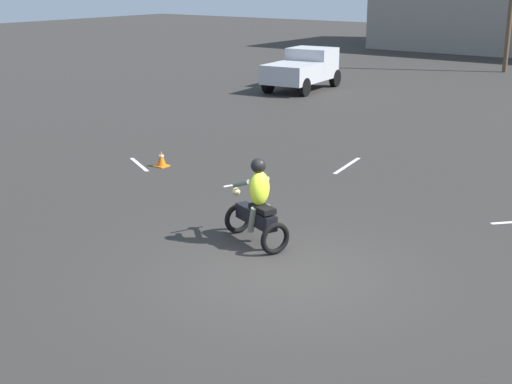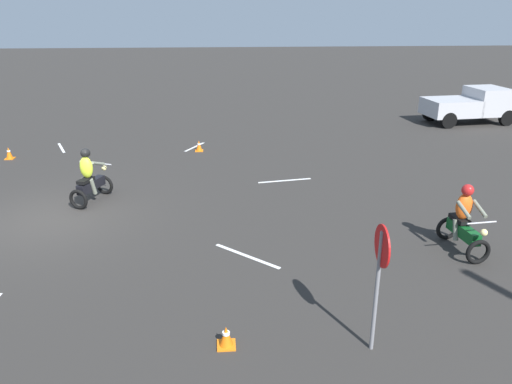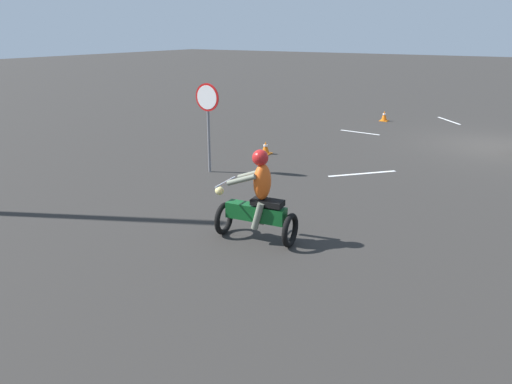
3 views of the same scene
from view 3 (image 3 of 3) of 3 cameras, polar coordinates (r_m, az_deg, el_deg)
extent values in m
plane|color=#2D2B28|center=(17.81, 25.87, 4.69)|extent=(120.00, 120.00, 0.00)
torus|color=black|center=(9.11, -3.69, -3.04)|extent=(0.16, 0.61, 0.60)
torus|color=black|center=(8.59, 3.92, -4.39)|extent=(0.16, 0.61, 0.60)
cube|color=#0F4C1E|center=(8.75, 0.00, -2.37)|extent=(1.12, 0.35, 0.28)
cube|color=black|center=(8.59, 1.32, -1.21)|extent=(0.58, 0.31, 0.10)
cylinder|color=silver|center=(8.86, -3.50, 1.14)|extent=(0.11, 0.70, 0.04)
sphere|color=#F2E08C|center=(8.98, -4.20, 0.14)|extent=(0.18, 0.18, 0.16)
ellipsoid|color=#EA5919|center=(8.52, 0.73, 1.17)|extent=(0.32, 0.43, 0.64)
cylinder|color=slate|center=(8.80, -0.49, 2.07)|extent=(0.55, 0.14, 0.27)
cylinder|color=slate|center=(8.46, -1.69, 1.39)|extent=(0.55, 0.14, 0.27)
cylinder|color=slate|center=(8.83, 0.98, -2.18)|extent=(0.26, 0.14, 0.51)
cylinder|color=slate|center=(8.59, 0.20, -2.76)|extent=(0.26, 0.14, 0.51)
sphere|color=red|center=(8.42, 0.49, 3.94)|extent=(0.31, 0.31, 0.28)
cylinder|color=slate|center=(12.98, -5.44, 7.01)|extent=(0.07, 0.07, 2.20)
cylinder|color=red|center=(12.83, -5.60, 10.72)|extent=(0.70, 0.03, 0.70)
cylinder|color=white|center=(12.82, -5.65, 10.71)|extent=(0.60, 0.01, 0.60)
cube|color=orange|center=(15.08, 1.09, 4.43)|extent=(0.32, 0.32, 0.03)
cone|color=orange|center=(15.04, 1.10, 5.14)|extent=(0.24, 0.24, 0.35)
cylinder|color=white|center=(15.03, 1.10, 5.34)|extent=(0.13, 0.13, 0.05)
cube|color=orange|center=(21.28, 14.41, 7.90)|extent=(0.32, 0.32, 0.03)
cone|color=orange|center=(21.25, 14.45, 8.46)|extent=(0.24, 0.24, 0.39)
cylinder|color=white|center=(21.24, 14.46, 8.61)|extent=(0.13, 0.13, 0.05)
cube|color=silver|center=(18.68, 11.78, 6.69)|extent=(1.53, 0.24, 0.01)
cube|color=silver|center=(13.28, 12.07, 2.08)|extent=(1.37, 1.47, 0.01)
cube|color=silver|center=(22.18, 21.17, 7.62)|extent=(1.21, 1.44, 0.01)
camera|label=1|loc=(27.66, 16.23, 19.99)|focal=50.00mm
camera|label=2|loc=(19.39, -18.87, 22.91)|focal=35.00mm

